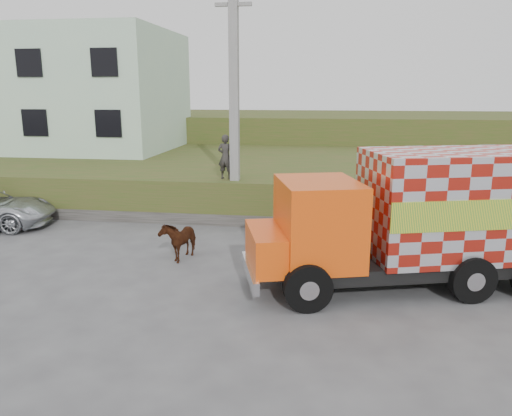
% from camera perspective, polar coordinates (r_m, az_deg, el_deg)
% --- Properties ---
extents(ground, '(120.00, 120.00, 0.00)m').
position_cam_1_polar(ground, '(13.10, -1.78, -6.90)').
color(ground, '#474749').
rests_on(ground, ground).
extents(embankment, '(40.00, 12.00, 1.50)m').
position_cam_1_polar(embankment, '(22.53, 2.67, 3.64)').
color(embankment, '#344E1A').
rests_on(embankment, ground).
extents(embankment_far, '(40.00, 12.00, 3.00)m').
position_cam_1_polar(embankment_far, '(34.31, 4.71, 8.20)').
color(embankment_far, '#344E1A').
rests_on(embankment_far, ground).
extents(retaining_strip, '(16.00, 0.50, 0.40)m').
position_cam_1_polar(retaining_strip, '(17.38, -5.86, -1.18)').
color(retaining_strip, '#595651').
rests_on(retaining_strip, ground).
extents(building, '(10.00, 8.00, 6.00)m').
position_cam_1_polar(building, '(28.35, -19.85, 12.49)').
color(building, '#B2D0B1').
rests_on(building, embankment).
extents(utility_pole, '(1.20, 0.30, 8.00)m').
position_cam_1_polar(utility_pole, '(17.01, -2.50, 11.78)').
color(utility_pole, gray).
rests_on(utility_pole, ground).
extents(cargo_truck, '(7.49, 4.12, 3.19)m').
position_cam_1_polar(cargo_truck, '(12.15, 18.22, -1.11)').
color(cargo_truck, black).
rests_on(cargo_truck, ground).
extents(cow, '(0.85, 1.40, 1.10)m').
position_cam_1_polar(cow, '(13.88, -8.76, -3.50)').
color(cow, black).
rests_on(cow, ground).
extents(pedestrian, '(0.62, 0.46, 1.55)m').
position_cam_1_polar(pedestrian, '(17.42, -3.50, 5.86)').
color(pedestrian, '#2C2927').
rests_on(pedestrian, embankment).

